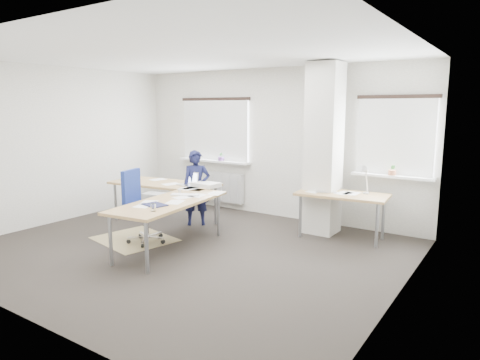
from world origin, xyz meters
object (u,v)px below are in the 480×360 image
Objects in this scene: desk_main at (169,193)px; person at (196,188)px; task_chair at (144,222)px; desk_side at (342,196)px.

person is at bearing 84.98° from desk_main.
person is (0.03, 1.25, 0.35)m from task_chair.
desk_main is 0.72m from person.
desk_main is 2.79m from desk_side.
task_chair is (-0.05, -0.53, -0.38)m from desk_main.
person is (-2.44, -0.65, -0.02)m from desk_side.
person is at bearing 74.67° from task_chair.
desk_side reaches higher than task_chair.
task_chair is (-2.47, -1.90, -0.37)m from desk_side.
desk_side is at bearing 22.89° from desk_main.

